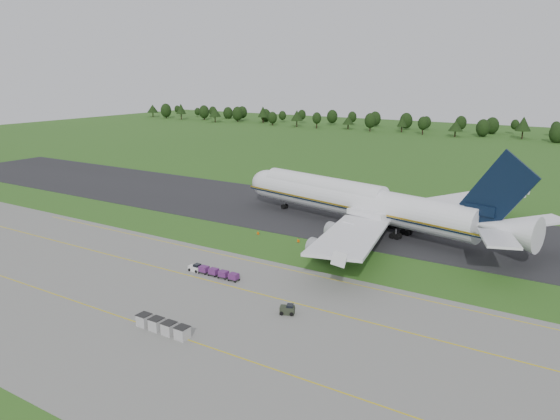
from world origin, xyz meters
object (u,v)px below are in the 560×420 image
Objects in this scene: aircraft at (362,202)px; uld_row at (163,326)px; baggage_train at (213,272)px; edge_markers at (278,237)px; utility_cart at (287,310)px.

uld_row is at bearing -91.06° from aircraft.
baggage_train is 24.92m from edge_markers.
aircraft reaches higher than baggage_train.
aircraft is at bearing 77.82° from baggage_train.
utility_cart is at bearing -78.12° from aircraft.
edge_markers is (-21.72, 31.04, -0.36)m from utility_cart.
baggage_train is 21.91m from uld_row.
utility_cart is at bearing -55.02° from edge_markers.
uld_row is at bearing -77.13° from edge_markers.
baggage_train reaches higher than edge_markers.
uld_row is (-11.38, -14.17, 0.30)m from utility_cart.
aircraft is 43.65m from baggage_train.
baggage_train is at bearing 111.35° from uld_row.
uld_row is 46.38m from edge_markers.
uld_row reaches higher than edge_markers.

